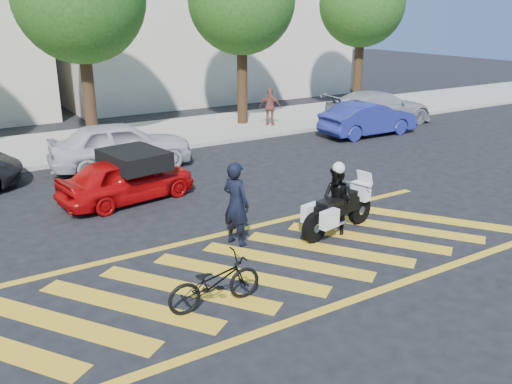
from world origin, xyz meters
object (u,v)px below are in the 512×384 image
officer_bike (236,204)px  red_convertible (127,179)px  bicycle (215,282)px  parked_mid_right (121,145)px  parked_far_right (379,108)px  officer_moto (337,201)px  police_motorcycle (337,210)px  parked_right (368,119)px

officer_bike → red_convertible: 4.07m
officer_bike → bicycle: bearing=123.3°
parked_mid_right → parked_far_right: size_ratio=0.88×
bicycle → officer_moto: bearing=-68.4°
officer_moto → parked_mid_right: 8.10m
bicycle → police_motorcycle: 4.10m
bicycle → red_convertible: red_convertible is taller
police_motorcycle → red_convertible: 5.67m
police_motorcycle → red_convertible: size_ratio=0.63×
parked_far_right → police_motorcycle: bearing=136.7°
officer_bike → police_motorcycle: bearing=-125.7°
parked_right → police_motorcycle: bearing=134.4°
officer_bike → parked_mid_right: 7.07m
officer_bike → bicycle: 2.67m
parked_mid_right → parked_far_right: (11.90, 0.84, -0.02)m
officer_bike → parked_right: (9.82, 6.51, -0.24)m
police_motorcycle → parked_mid_right: bearing=96.1°
officer_bike → parked_mid_right: size_ratio=0.41×
bicycle → parked_mid_right: 9.26m
police_motorcycle → parked_mid_right: 8.12m
officer_bike → parked_right: 11.78m
bicycle → officer_bike: bearing=-36.3°
red_convertible → parked_right: bearing=-86.3°
police_motorcycle → parked_mid_right: (-2.43, 7.74, 0.21)m
police_motorcycle → parked_far_right: bearing=30.8°
parked_right → red_convertible: bearing=104.3°
parked_right → bicycle: bearing=127.8°
officer_moto → red_convertible: size_ratio=0.43×
red_convertible → officer_moto: bearing=-153.9°
red_convertible → officer_bike: bearing=-174.4°
officer_bike → police_motorcycle: officer_bike is taller
parked_far_right → parked_right: bearing=130.9°
police_motorcycle → parked_right: (7.57, 7.18, 0.12)m
police_motorcycle → parked_mid_right: parked_mid_right is taller
officer_bike → bicycle: officer_bike is taller
officer_moto → parked_mid_right: (-2.41, 7.74, -0.02)m
red_convertible → parked_mid_right: 3.28m
officer_moto → parked_mid_right: officer_moto is taller
red_convertible → parked_right: size_ratio=0.88×
officer_moto → parked_far_right: 12.79m
officer_moto → parked_far_right: bearing=120.8°
bicycle → police_motorcycle: (3.85, 1.40, 0.10)m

